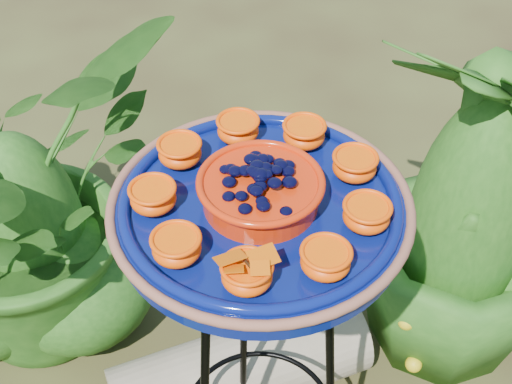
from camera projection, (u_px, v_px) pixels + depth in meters
tripod_stand at (260, 352)px, 1.31m from camera, size 0.37×0.37×0.86m
feeder_dish at (260, 204)px, 1.06m from camera, size 0.51×0.51×0.10m
driftwood_log at (241, 369)px, 1.77m from camera, size 0.67×0.42×0.21m
shrub_back_left at (19, 196)px, 1.76m from camera, size 0.98×1.01×0.86m
shrub_back_right at (470, 211)px, 1.67m from camera, size 0.73×0.73×0.93m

